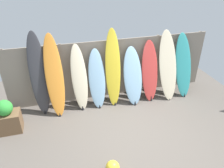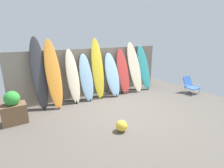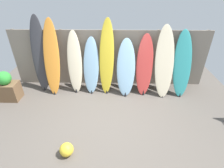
{
  "view_description": "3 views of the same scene",
  "coord_description": "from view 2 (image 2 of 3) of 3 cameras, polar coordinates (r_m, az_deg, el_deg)",
  "views": [
    {
      "loc": [
        -1.57,
        -3.7,
        3.77
      ],
      "look_at": [
        -0.3,
        0.88,
        1.03
      ],
      "focal_mm": 35.0,
      "sensor_mm": 36.0,
      "label": 1
    },
    {
      "loc": [
        -3.05,
        -3.94,
        2.29
      ],
      "look_at": [
        -0.23,
        0.41,
        0.82
      ],
      "focal_mm": 28.0,
      "sensor_mm": 36.0,
      "label": 2
    },
    {
      "loc": [
        0.19,
        -3.14,
        3.08
      ],
      "look_at": [
        0.11,
        0.51,
        0.86
      ],
      "focal_mm": 28.0,
      "sensor_mm": 36.0,
      "label": 3
    }
  ],
  "objects": [
    {
      "name": "beach_chair",
      "position": [
        7.77,
        24.16,
        -0.26
      ],
      "size": [
        0.5,
        0.56,
        0.65
      ],
      "rotation": [
        0.0,
        0.0,
        -0.1
      ],
      "color": "silver",
      "rests_on": "ground"
    },
    {
      "name": "surfboard_teal_8",
      "position": [
        7.69,
        10.31,
        5.37
      ],
      "size": [
        0.56,
        0.8,
        1.87
      ],
      "color": "teal",
      "rests_on": "ground"
    },
    {
      "name": "surfboard_cream_2",
      "position": [
        6.08,
        -12.66,
        2.3
      ],
      "size": [
        0.47,
        0.57,
        1.84
      ],
      "color": "beige",
      "rests_on": "ground"
    },
    {
      "name": "surfboard_skyblue_5",
      "position": [
        6.68,
        0.08,
        3.02
      ],
      "size": [
        0.56,
        0.72,
        1.63
      ],
      "color": "#8CB7D6",
      "rests_on": "ground"
    },
    {
      "name": "surfboard_cream_7",
      "position": [
        7.32,
        7.34,
        5.45
      ],
      "size": [
        0.56,
        0.81,
        2.0
      ],
      "color": "beige",
      "rests_on": "ground"
    },
    {
      "name": "surfboard_red_6",
      "position": [
        7.03,
        3.63,
        4.04
      ],
      "size": [
        0.55,
        0.69,
        1.75
      ],
      "color": "#D13D38",
      "rests_on": "ground"
    },
    {
      "name": "beach_ball",
      "position": [
        4.39,
        3.12,
        -13.47
      ],
      "size": [
        0.28,
        0.28,
        0.28
      ],
      "primitive_type": "sphere",
      "color": "yellow",
      "rests_on": "ground"
    },
    {
      "name": "surfboard_yellow_4",
      "position": [
        6.43,
        -4.69,
        4.91
      ],
      "size": [
        0.49,
        0.62,
        2.18
      ],
      "color": "yellow",
      "rests_on": "ground"
    },
    {
      "name": "surfboard_skyblue_3",
      "position": [
        6.27,
        -8.38,
        2.06
      ],
      "size": [
        0.49,
        0.61,
        1.65
      ],
      "color": "#8CB7D6",
      "rests_on": "ground"
    },
    {
      "name": "fence_back",
      "position": [
        6.82,
        -5.67,
        4.0
      ],
      "size": [
        6.08,
        0.11,
        1.8
      ],
      "color": "gray",
      "rests_on": "ground"
    },
    {
      "name": "surfboard_charcoal_0",
      "position": [
        5.85,
        -22.68,
        3.03
      ],
      "size": [
        0.47,
        0.48,
        2.25
      ],
      "color": "#38383D",
      "rests_on": "ground"
    },
    {
      "name": "planter_box",
      "position": [
        5.32,
        -29.45,
        -7.18
      ],
      "size": [
        0.61,
        0.43,
        0.89
      ],
      "color": "brown",
      "rests_on": "ground"
    },
    {
      "name": "surfboard_orange_1",
      "position": [
        5.81,
        -18.58,
        2.95
      ],
      "size": [
        0.47,
        0.7,
        2.17
      ],
      "color": "orange",
      "rests_on": "ground"
    },
    {
      "name": "ground",
      "position": [
        5.48,
        4.42,
        -8.91
      ],
      "size": [
        7.68,
        7.68,
        0.0
      ],
      "primitive_type": "plane",
      "color": "#5B544C"
    }
  ]
}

